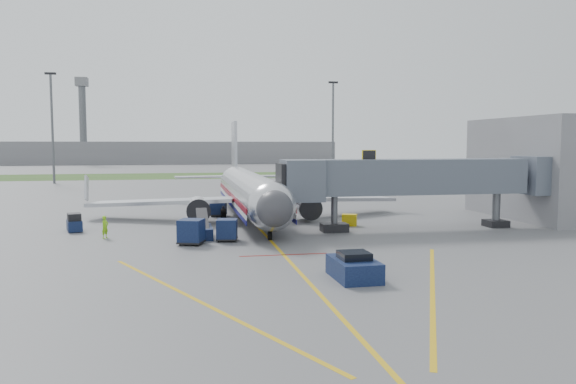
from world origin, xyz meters
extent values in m
plane|color=#565659|center=(0.00, 0.00, 0.00)|extent=(400.00, 400.00, 0.00)
cube|color=#2D4C1E|center=(0.00, 90.00, 0.01)|extent=(300.00, 25.00, 0.01)
cube|color=gold|center=(0.00, -2.00, 0.00)|extent=(0.25, 50.00, 0.01)
cube|color=maroon|center=(0.00, -4.00, 0.00)|extent=(6.00, 0.25, 0.01)
cube|color=gold|center=(-6.00, -14.00, 0.00)|extent=(9.52, 20.04, 0.01)
cube|color=gold|center=(6.00, -14.00, 0.00)|extent=(9.52, 20.04, 0.01)
cylinder|color=silver|center=(0.00, 15.00, 2.70)|extent=(3.80, 28.00, 3.80)
sphere|color=silver|center=(0.00, 1.00, 2.70)|extent=(3.80, 3.80, 3.80)
sphere|color=#38383D|center=(0.00, -0.30, 2.70)|extent=(2.74, 2.74, 2.74)
cube|color=black|center=(0.00, 0.60, 3.25)|extent=(2.20, 1.20, 0.55)
cone|color=silver|center=(0.00, 31.50, 2.70)|extent=(3.80, 5.00, 3.80)
cube|color=#B7BAC1|center=(0.00, 31.00, 6.70)|extent=(0.35, 4.20, 7.00)
cube|color=#B7BAC1|center=(-8.50, 15.00, 1.80)|extent=(15.10, 8.59, 1.13)
cube|color=#B7BAC1|center=(8.50, 15.00, 1.80)|extent=(15.10, 8.59, 1.13)
cylinder|color=silver|center=(-5.20, 12.00, 1.35)|extent=(2.10, 3.60, 2.10)
cylinder|color=silver|center=(5.20, 12.00, 1.35)|extent=(2.10, 3.60, 2.10)
cube|color=maroon|center=(1.92, 15.00, 2.35)|extent=(0.05, 28.00, 0.45)
cube|color=navy|center=(1.92, 15.00, 1.45)|extent=(0.05, 28.00, 0.35)
cylinder|color=black|center=(0.00, 2.00, 0.30)|extent=(0.28, 0.70, 0.70)
cylinder|color=black|center=(-2.60, 15.50, 0.45)|extent=(0.50, 1.00, 1.00)
cylinder|color=black|center=(2.60, 15.50, 0.45)|extent=(0.50, 1.00, 1.00)
cube|color=slate|center=(13.00, 5.00, 4.60)|extent=(20.00, 3.00, 3.00)
cube|color=slate|center=(3.20, 5.00, 4.40)|extent=(3.20, 3.60, 3.40)
cube|color=black|center=(2.00, 5.00, 4.40)|extent=(1.60, 3.00, 2.80)
cube|color=yellow|center=(9.00, 5.00, 6.40)|extent=(1.20, 0.15, 1.00)
cylinder|color=#595B60|center=(6.00, 5.00, 1.55)|extent=(0.56, 0.56, 3.10)
cube|color=black|center=(6.00, 5.00, 0.35)|extent=(2.20, 1.60, 0.70)
cylinder|color=#595B60|center=(21.00, 5.00, 1.55)|extent=(0.70, 0.70, 3.10)
cube|color=black|center=(21.00, 5.00, 0.30)|extent=(1.80, 1.80, 0.60)
cube|color=slate|center=(25.00, 5.00, 4.60)|extent=(3.00, 4.00, 3.40)
cube|color=slate|center=(30.00, 10.00, 5.00)|extent=(10.00, 16.00, 10.00)
cylinder|color=#595B60|center=(-30.00, 70.00, 10.00)|extent=(0.44, 0.44, 20.00)
cube|color=black|center=(-30.00, 70.00, 20.20)|extent=(2.00, 0.40, 0.40)
cylinder|color=#595B60|center=(25.00, 75.00, 10.00)|extent=(0.44, 0.44, 20.00)
cube|color=black|center=(25.00, 75.00, 20.20)|extent=(2.00, 0.40, 0.40)
cube|color=slate|center=(-10.00, 170.00, 4.00)|extent=(120.00, 14.00, 8.00)
cylinder|color=#595B60|center=(-40.00, 165.00, 14.00)|extent=(2.40, 2.40, 28.00)
cube|color=slate|center=(-40.00, 165.00, 28.50)|extent=(4.00, 4.00, 3.00)
cube|color=#0C1235|center=(2.63, -11.26, 0.56)|extent=(2.32, 3.70, 1.11)
cube|color=black|center=(2.63, -11.26, 1.26)|extent=(1.66, 1.66, 0.51)
cylinder|color=black|center=(1.76, -12.59, 0.40)|extent=(0.24, 0.81, 0.81)
cylinder|color=black|center=(3.58, -12.55, 0.40)|extent=(0.24, 0.81, 0.81)
cylinder|color=black|center=(1.69, -9.97, 0.40)|extent=(0.24, 0.81, 0.81)
cylinder|color=black|center=(3.51, -9.92, 0.40)|extent=(0.24, 0.81, 0.81)
cube|color=#0C1235|center=(-15.69, 9.35, 0.48)|extent=(1.67, 2.41, 0.88)
cube|color=black|center=(-15.69, 9.35, 1.23)|extent=(1.38, 1.63, 0.61)
cylinder|color=black|center=(-15.91, 8.48, 0.22)|extent=(0.30, 0.47, 0.44)
cylinder|color=black|center=(-15.07, 8.70, 0.22)|extent=(0.30, 0.47, 0.44)
cylinder|color=black|center=(-16.32, 10.00, 0.22)|extent=(0.30, 0.47, 0.44)
cylinder|color=black|center=(-15.47, 10.23, 0.22)|extent=(0.30, 0.47, 0.44)
cube|color=#0C1235|center=(-3.30, 2.12, 0.92)|extent=(1.74, 1.74, 1.51)
cube|color=black|center=(-3.30, 2.12, 0.18)|extent=(1.80, 1.80, 0.12)
cylinder|color=black|center=(-3.98, 1.64, 0.14)|extent=(0.26, 0.30, 0.27)
cylinder|color=black|center=(-2.83, 1.44, 0.14)|extent=(0.26, 0.30, 0.27)
cylinder|color=black|center=(-3.78, 2.79, 0.14)|extent=(0.26, 0.30, 0.27)
cylinder|color=black|center=(-2.63, 2.59, 0.14)|extent=(0.26, 0.30, 0.27)
cube|color=#0C1235|center=(-6.02, 1.14, 1.03)|extent=(2.14, 2.14, 1.67)
cube|color=black|center=(-6.02, 1.14, 0.19)|extent=(2.21, 2.21, 0.13)
cylinder|color=black|center=(-6.85, 0.76, 0.15)|extent=(0.33, 0.37, 0.30)
cylinder|color=black|center=(-5.63, 0.31, 0.15)|extent=(0.33, 0.37, 0.30)
cylinder|color=black|center=(-6.41, 1.97, 0.15)|extent=(0.33, 0.37, 0.30)
cylinder|color=black|center=(-5.19, 1.53, 0.15)|extent=(0.33, 0.37, 0.30)
cube|color=#0C1235|center=(-3.00, 16.99, 0.95)|extent=(1.86, 1.86, 1.56)
cube|color=black|center=(-3.00, 16.99, 0.18)|extent=(1.92, 1.92, 0.12)
cylinder|color=black|center=(-3.72, 16.53, 0.14)|extent=(0.28, 0.32, 0.28)
cylinder|color=black|center=(-2.54, 16.27, 0.14)|extent=(0.28, 0.32, 0.28)
cylinder|color=black|center=(-3.46, 17.71, 0.14)|extent=(0.28, 0.32, 0.28)
cylinder|color=black|center=(-2.28, 17.45, 0.14)|extent=(0.28, 0.32, 0.28)
cube|color=#0C1235|center=(-5.05, 4.00, 0.45)|extent=(1.45, 3.61, 0.90)
cube|color=black|center=(-5.06, 4.50, 1.40)|extent=(0.96, 4.04, 1.41)
cylinder|color=black|center=(-5.53, 2.70, 0.28)|extent=(0.23, 0.56, 0.56)
cylinder|color=black|center=(-4.53, 2.71, 0.28)|extent=(0.23, 0.56, 0.56)
cylinder|color=black|center=(-5.57, 5.29, 0.28)|extent=(0.23, 0.56, 0.56)
cylinder|color=black|center=(-4.57, 5.30, 0.28)|extent=(0.23, 0.56, 0.56)
cube|color=yellow|center=(8.26, 8.00, 0.52)|extent=(1.55, 1.32, 1.05)
cylinder|color=black|center=(7.86, 8.17, 0.13)|extent=(0.26, 0.31, 0.26)
cylinder|color=black|center=(8.66, 7.83, 0.13)|extent=(0.26, 0.31, 0.26)
imported|color=#82D318|center=(-12.64, 5.10, 0.89)|extent=(0.72, 0.78, 1.78)
camera|label=1|loc=(-6.65, -40.52, 7.49)|focal=35.00mm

